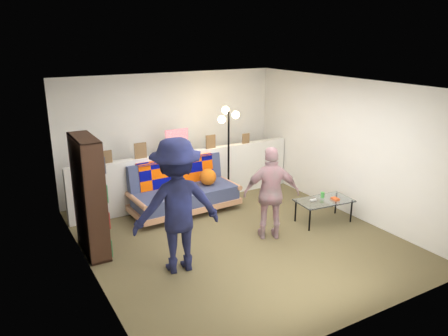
% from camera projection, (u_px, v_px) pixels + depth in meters
% --- Properties ---
extents(ground, '(5.00, 5.00, 0.00)m').
position_uv_depth(ground, '(237.00, 237.00, 6.95)').
color(ground, brown).
rests_on(ground, ground).
extents(room_shell, '(4.60, 5.05, 2.45)m').
position_uv_depth(room_shell, '(222.00, 129.00, 6.85)').
color(room_shell, silver).
rests_on(room_shell, ground).
extents(half_wall_ledge, '(4.45, 0.15, 1.00)m').
position_uv_depth(half_wall_ledge, '(187.00, 177.00, 8.29)').
color(half_wall_ledge, silver).
rests_on(half_wall_ledge, ground).
extents(ledge_decor, '(2.97, 0.02, 0.45)m').
position_uv_depth(ledge_decor, '(176.00, 144.00, 7.97)').
color(ledge_decor, brown).
rests_on(ledge_decor, half_wall_ledge).
extents(futon_sofa, '(1.98, 1.02, 0.83)m').
position_uv_depth(futon_sofa, '(184.00, 191.00, 7.89)').
color(futon_sofa, tan).
rests_on(futon_sofa, ground).
extents(bookshelf, '(0.29, 0.87, 1.75)m').
position_uv_depth(bookshelf, '(90.00, 200.00, 6.27)').
color(bookshelf, '#321B10').
rests_on(bookshelf, ground).
extents(coffee_table, '(0.99, 0.61, 0.49)m').
position_uv_depth(coffee_table, '(324.00, 201.00, 7.43)').
color(coffee_table, black).
rests_on(coffee_table, ground).
extents(floor_lamp, '(0.42, 0.33, 1.80)m').
position_uv_depth(floor_lamp, '(228.00, 135.00, 8.26)').
color(floor_lamp, black).
rests_on(floor_lamp, ground).
extents(person_left, '(1.27, 0.84, 1.85)m').
position_uv_depth(person_left, '(177.00, 206.00, 5.78)').
color(person_left, black).
rests_on(person_left, ground).
extents(person_right, '(0.94, 0.72, 1.48)m').
position_uv_depth(person_right, '(271.00, 193.00, 6.75)').
color(person_right, pink).
rests_on(person_right, ground).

